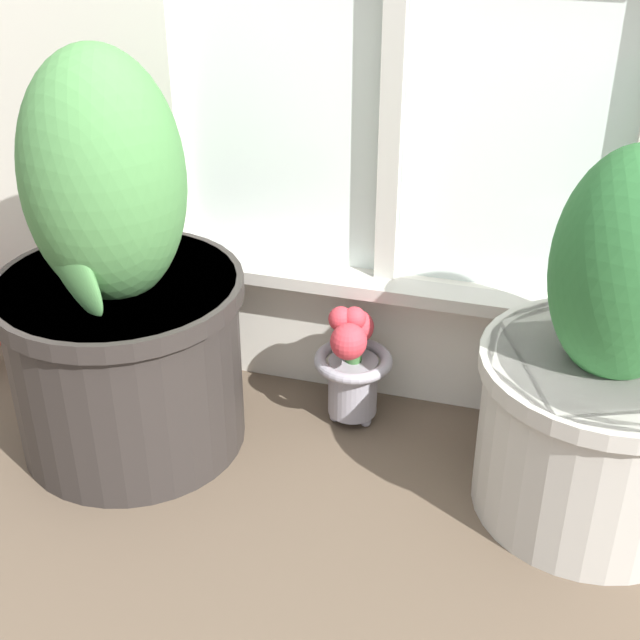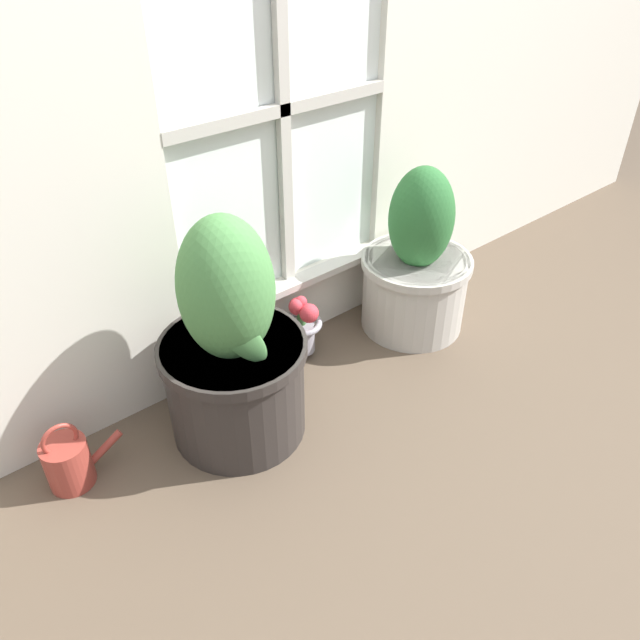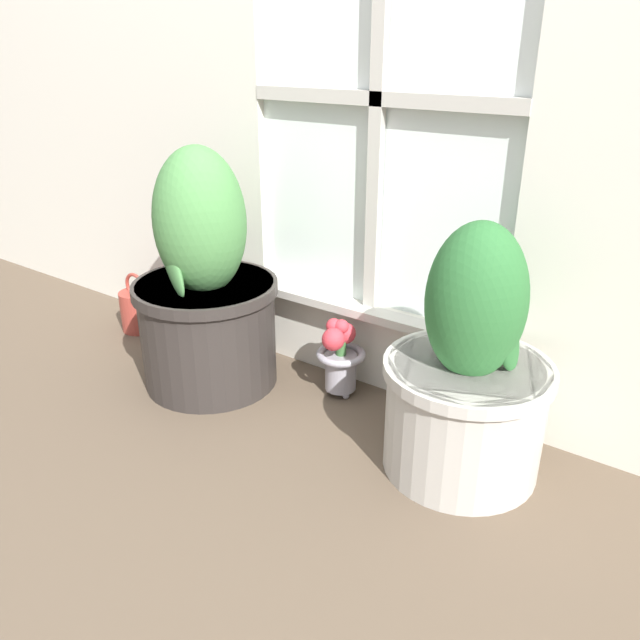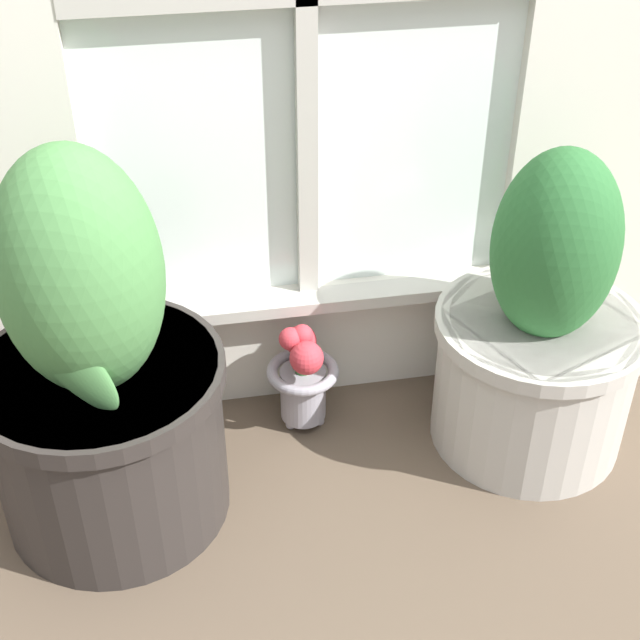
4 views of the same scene
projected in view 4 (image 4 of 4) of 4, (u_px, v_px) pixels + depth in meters
ground_plane at (376, 630)px, 1.39m from camera, size 10.00×10.00×0.00m
potted_plant_left at (100, 384)px, 1.44m from camera, size 0.41×0.41×0.69m
potted_plant_right at (540, 338)px, 1.62m from camera, size 0.38×0.38×0.60m
flower_vase at (303, 374)px, 1.71m from camera, size 0.14×0.14×0.23m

